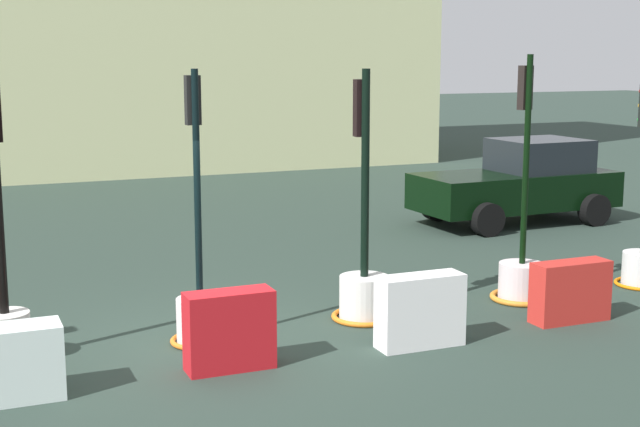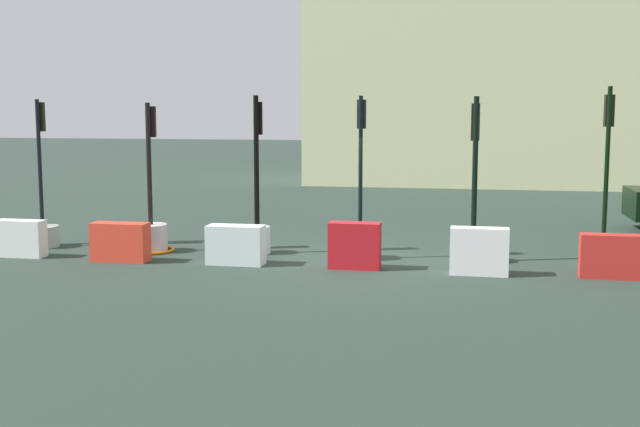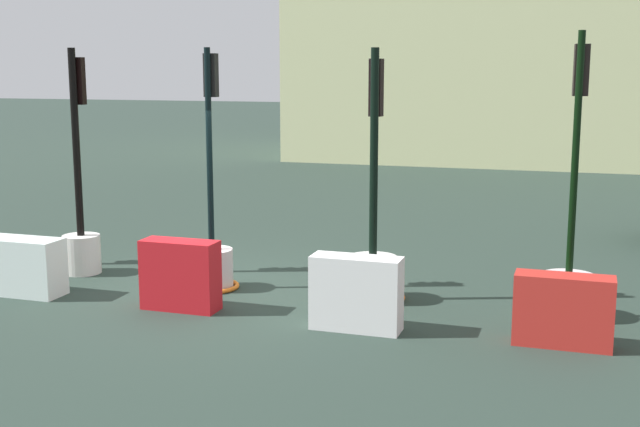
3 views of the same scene
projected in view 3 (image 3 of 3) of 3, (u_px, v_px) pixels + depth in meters
The scene contains 9 objects.
ground_plane at pixel (208, 291), 11.42m from camera, with size 120.00×120.00×0.00m, color #28372F.
traffic_light_2 at pixel (81, 225), 12.34m from camera, with size 0.56×0.56×3.36m.
traffic_light_3 at pixel (212, 250), 11.51m from camera, with size 0.75×0.75×3.34m.
traffic_light_4 at pixel (373, 260), 10.94m from camera, with size 0.88×0.88×3.33m.
traffic_light_5 at pixel (569, 278), 10.18m from camera, with size 0.89×0.89×3.51m.
construction_barrier_2 at pixel (23, 266), 11.22m from camera, with size 1.13×0.49×0.78m.
construction_barrier_3 at pixel (180, 275), 10.52m from camera, with size 1.00×0.39×0.90m.
construction_barrier_4 at pixel (356, 293), 9.69m from camera, with size 1.08×0.39×0.89m.
construction_barrier_5 at pixel (563, 311), 9.13m from camera, with size 1.08×0.38×0.81m.
Camera 3 is at (4.78, -10.09, 3.08)m, focal length 46.06 mm.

